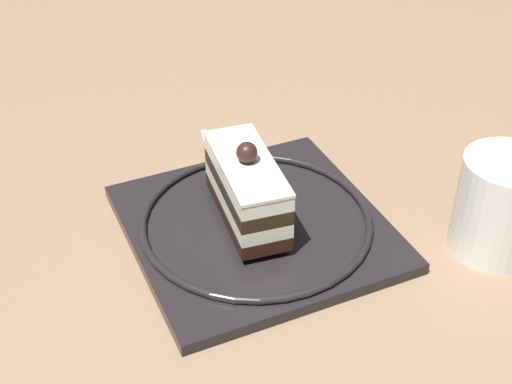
% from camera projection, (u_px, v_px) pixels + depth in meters
% --- Properties ---
extents(ground_plane, '(2.40, 2.40, 0.00)m').
position_uv_depth(ground_plane, '(232.00, 224.00, 0.71)').
color(ground_plane, '#8A6C51').
extents(dessert_plate, '(0.24, 0.24, 0.02)m').
position_uv_depth(dessert_plate, '(256.00, 225.00, 0.69)').
color(dessert_plate, black).
rests_on(dessert_plate, ground_plane).
extents(cake_slice, '(0.06, 0.13, 0.08)m').
position_uv_depth(cake_slice, '(247.00, 188.00, 0.67)').
color(cake_slice, black).
rests_on(cake_slice, dessert_plate).
extents(fork, '(0.04, 0.13, 0.00)m').
position_uv_depth(fork, '(213.00, 165.00, 0.75)').
color(fork, silver).
rests_on(fork, dessert_plate).
extents(drink_glass_near, '(0.08, 0.08, 0.10)m').
position_uv_depth(drink_glass_near, '(499.00, 211.00, 0.66)').
color(drink_glass_near, white).
rests_on(drink_glass_near, ground_plane).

